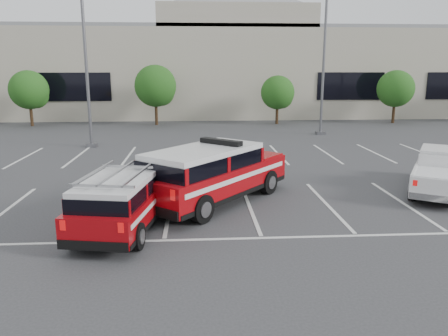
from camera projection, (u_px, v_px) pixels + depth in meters
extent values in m
plane|color=#343436|center=(249.00, 206.00, 14.87)|extent=(120.00, 120.00, 0.00)
cube|color=silver|center=(237.00, 175.00, 19.25)|extent=(23.00, 15.00, 0.01)
cube|color=#B7AA9B|center=(212.00, 74.00, 45.09)|extent=(60.00, 15.00, 8.00)
cube|color=gray|center=(212.00, 32.00, 44.15)|extent=(60.00, 15.00, 0.30)
cube|color=#B7AA9B|center=(233.00, 21.00, 42.63)|extent=(14.00, 12.00, 2.00)
cylinder|color=#3F2B19|center=(31.00, 116.00, 35.13)|extent=(0.24, 0.24, 1.67)
sphere|color=#225717|center=(29.00, 90.00, 34.66)|extent=(3.07, 3.07, 3.07)
sphere|color=#225717|center=(35.00, 96.00, 34.99)|extent=(2.05, 2.05, 2.05)
cylinder|color=#3F2B19|center=(156.00, 114.00, 35.74)|extent=(0.24, 0.24, 1.84)
sphere|color=#225717|center=(155.00, 86.00, 35.24)|extent=(3.37, 3.37, 3.37)
sphere|color=#225717|center=(161.00, 92.00, 35.57)|extent=(2.24, 2.24, 2.24)
cylinder|color=#3F2B19|center=(277.00, 115.00, 36.41)|extent=(0.24, 0.24, 1.51)
sphere|color=#225717|center=(278.00, 92.00, 35.99)|extent=(2.77, 2.77, 2.77)
sphere|color=#225717|center=(282.00, 97.00, 36.31)|extent=(1.85, 1.85, 1.85)
cylinder|color=#3F2B19|center=(393.00, 113.00, 37.03)|extent=(0.24, 0.24, 1.67)
sphere|color=#225717|center=(396.00, 89.00, 36.56)|extent=(3.07, 3.07, 3.07)
sphere|color=#225717|center=(399.00, 94.00, 36.89)|extent=(2.05, 2.05, 2.05)
cube|color=#59595E|center=(92.00, 145.00, 26.01)|extent=(0.60, 0.60, 0.20)
cylinder|color=#59595E|center=(86.00, 61.00, 24.91)|extent=(0.18, 0.18, 10.00)
cube|color=#59595E|center=(320.00, 133.00, 30.85)|extent=(0.60, 0.60, 0.20)
cylinder|color=#59595E|center=(324.00, 62.00, 29.75)|extent=(0.18, 0.18, 10.00)
cube|color=#93070C|center=(214.00, 178.00, 15.26)|extent=(5.66, 6.15, 0.94)
cube|color=black|center=(204.00, 161.00, 14.66)|extent=(4.38, 4.66, 0.49)
cube|color=silver|center=(204.00, 151.00, 14.58)|extent=(4.29, 4.57, 0.18)
cube|color=black|center=(221.00, 142.00, 15.30)|extent=(1.47, 1.30, 0.17)
cube|color=silver|center=(441.00, 174.00, 16.50)|extent=(4.25, 5.38, 0.75)
cube|color=black|center=(443.00, 157.00, 16.78)|extent=(2.37, 2.43, 0.40)
cube|color=silver|center=(444.00, 150.00, 16.72)|extent=(2.32, 2.38, 0.14)
cube|color=#93070C|center=(124.00, 206.00, 12.73)|extent=(2.61, 4.88, 0.76)
cube|color=black|center=(118.00, 191.00, 12.15)|extent=(2.21, 3.42, 0.40)
cube|color=silver|center=(117.00, 181.00, 12.09)|extent=(2.16, 3.36, 0.15)
cube|color=#A5A5A8|center=(117.00, 172.00, 12.04)|extent=(2.21, 3.12, 0.05)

